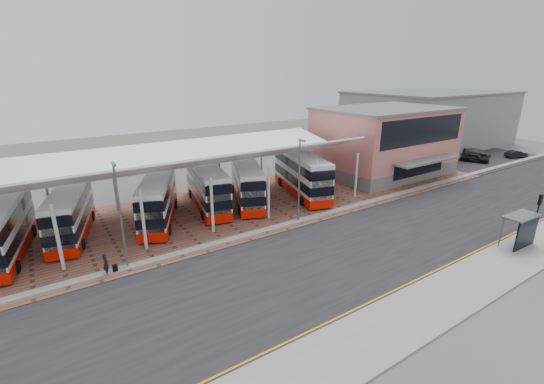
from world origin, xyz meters
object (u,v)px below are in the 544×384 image
object	(u,v)px
bus_2	(158,200)
bus_shelter	(525,227)
carpark_car_a	(475,157)
bus_5	(301,174)
terminal	(385,141)
bus_3	(207,187)
traffic_signal_west	(538,209)
carpark_car_c	(516,154)
bus_1	(70,213)
bus_4	(247,183)
pedestrian	(106,264)
bus_0	(3,230)
carpark_car_b	(478,152)

from	to	relation	value
bus_2	bus_shelter	size ratio (longest dim) A/B	3.13
carpark_car_a	bus_5	bearing A→B (deg)	152.16
terminal	bus_3	xyz separation A→B (m)	(-26.72, 0.85, -2.35)
carpark_car_a	bus_shelter	xyz separation A→B (m)	(-26.27, -18.28, 1.00)
bus_shelter	bus_5	bearing A→B (deg)	110.47
bus_3	traffic_signal_west	distance (m)	30.64
bus_5	carpark_car_c	bearing A→B (deg)	9.58
bus_1	bus_5	xyz separation A→B (m)	(23.93, -1.97, 0.31)
terminal	carpark_car_a	distance (m)	18.30
bus_4	terminal	bearing A→B (deg)	23.30
terminal	bus_2	distance (m)	32.35
bus_3	pedestrian	distance (m)	14.73
terminal	bus_3	size ratio (longest dim) A/B	1.63
bus_2	bus_shelter	world-z (taller)	bus_2
bus_0	pedestrian	size ratio (longest dim) A/B	6.63
bus_2	bus_5	bearing A→B (deg)	20.60
carpark_car_a	bus_1	bearing A→B (deg)	152.11
pedestrian	carpark_car_b	bearing A→B (deg)	-96.94
bus_0	carpark_car_a	world-z (taller)	bus_0
bus_4	bus_5	size ratio (longest dim) A/B	0.90
bus_2	carpark_car_b	distance (m)	54.49
bus_1	carpark_car_a	xyz separation A→B (m)	(57.10, -4.64, -1.36)
carpark_car_c	traffic_signal_west	xyz separation A→B (m)	(-32.66, -15.85, 2.06)
terminal	carpark_car_a	bearing A→B (deg)	-12.68
carpark_car_b	traffic_signal_west	size ratio (longest dim) A/B	1.07
terminal	bus_2	bearing A→B (deg)	-179.50
bus_2	terminal	bearing A→B (deg)	24.48
bus_4	pedestrian	size ratio (longest dim) A/B	6.54
bus_5	pedestrian	bearing A→B (deg)	-147.48
bus_5	bus_shelter	distance (m)	22.07
bus_3	pedestrian	bearing A→B (deg)	-131.46
bus_4	carpark_car_c	bearing A→B (deg)	15.88
carpark_car_a	bus_0	bearing A→B (deg)	153.67
bus_3	carpark_car_a	size ratio (longest dim) A/B	2.67
bus_4	traffic_signal_west	distance (m)	27.13
bus_3	carpark_car_b	world-z (taller)	bus_3
bus_3	carpark_car_b	bearing A→B (deg)	8.58
carpark_car_a	terminal	bearing A→B (deg)	144.08
bus_5	pedestrian	world-z (taller)	bus_5
pedestrian	bus_shelter	size ratio (longest dim) A/B	0.49
bus_2	carpark_car_b	size ratio (longest dim) A/B	2.53
bus_0	bus_shelter	world-z (taller)	bus_0
bus_shelter	traffic_signal_west	bearing A→B (deg)	7.54
bus_shelter	pedestrian	bearing A→B (deg)	156.50
terminal	pedestrian	size ratio (longest dim) A/B	11.11
bus_2	bus_3	bearing A→B (deg)	35.54
bus_0	carpark_car_c	xyz separation A→B (m)	(70.79, -5.54, -1.57)
bus_shelter	traffic_signal_west	world-z (taller)	traffic_signal_west
carpark_car_c	bus_shelter	bearing A→B (deg)	134.96
bus_0	carpark_car_b	distance (m)	66.62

